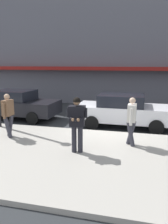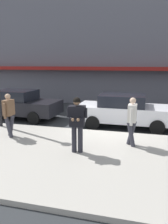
% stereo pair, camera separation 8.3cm
% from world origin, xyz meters
% --- Properties ---
extents(ground_plane, '(80.00, 80.00, 0.00)m').
position_xyz_m(ground_plane, '(0.00, 0.00, 0.00)').
color(ground_plane, '#2B2D30').
extents(sidewalk, '(32.00, 5.30, 0.14)m').
position_xyz_m(sidewalk, '(1.00, -2.85, 0.07)').
color(sidewalk, '#A8A399').
rests_on(sidewalk, ground).
extents(curb_paint_line, '(28.00, 0.12, 0.01)m').
position_xyz_m(curb_paint_line, '(1.00, 0.05, 0.00)').
color(curb_paint_line, silver).
rests_on(curb_paint_line, ground).
extents(storefront_facade, '(28.00, 4.70, 14.23)m').
position_xyz_m(storefront_facade, '(1.00, 8.49, 7.10)').
color(storefront_facade, slate).
rests_on(storefront_facade, ground).
extents(parked_sedan_near, '(4.60, 2.12, 1.54)m').
position_xyz_m(parked_sedan_near, '(-5.14, 1.40, 0.79)').
color(parked_sedan_near, black).
rests_on(parked_sedan_near, ground).
extents(parked_sedan_mid, '(4.54, 2.00, 1.54)m').
position_xyz_m(parked_sedan_mid, '(0.63, 1.14, 0.79)').
color(parked_sedan_mid, silver).
rests_on(parked_sedan_mid, ground).
extents(man_texting_on_phone, '(0.65, 0.61, 1.81)m').
position_xyz_m(man_texting_on_phone, '(-0.64, -2.69, 1.25)').
color(man_texting_on_phone, '#23232B').
rests_on(man_texting_on_phone, sidewalk).
extents(pedestrian_in_light_coat, '(0.34, 0.60, 1.70)m').
position_xyz_m(pedestrian_in_light_coat, '(1.03, -1.65, 1.11)').
color(pedestrian_in_light_coat, '#33333D').
rests_on(pedestrian_in_light_coat, sidewalk).
extents(pedestrian_dark_coat, '(0.33, 0.60, 1.70)m').
position_xyz_m(pedestrian_dark_coat, '(-3.61, -1.84, 1.11)').
color(pedestrian_dark_coat, '#33333D').
rests_on(pedestrian_dark_coat, sidewalk).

